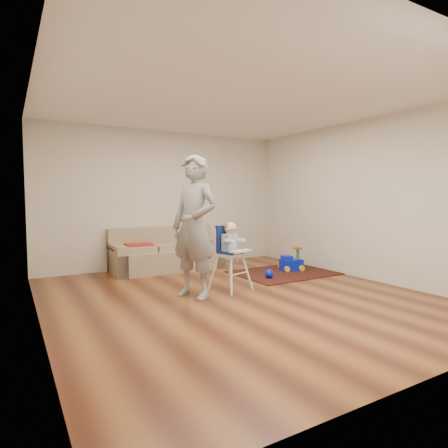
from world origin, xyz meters
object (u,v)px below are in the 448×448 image
sofa (167,249)px  side_table (124,260)px  ride_on_toy (291,259)px  adult (194,227)px  high_chair (230,257)px  toy_ball (269,274)px

sofa → side_table: size_ratio=4.27×
sofa → ride_on_toy: size_ratio=4.83×
side_table → adult: (0.42, -2.06, 0.74)m
side_table → high_chair: high_chair is taller
toy_ball → adult: 1.89m
sofa → ride_on_toy: sofa is taller
sofa → adult: bearing=-100.0°
high_chair → adult: bearing=170.9°
ride_on_toy → adult: (-2.39, -0.74, 0.76)m
ride_on_toy → adult: bearing=-148.5°
sofa → toy_ball: bearing=-51.4°
sofa → side_table: bearing=175.5°
sofa → high_chair: high_chair is taller
ride_on_toy → toy_ball: size_ratio=2.98×
side_table → high_chair: size_ratio=0.48×
side_table → ride_on_toy: (2.81, -1.32, -0.01)m
sofa → side_table: 0.82m
adult → side_table: bearing=166.3°
ride_on_toy → adult: 2.61m
adult → ride_on_toy: bearing=82.0°
sofa → adult: (-0.38, -1.99, 0.59)m
ride_on_toy → toy_ball: 0.86m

